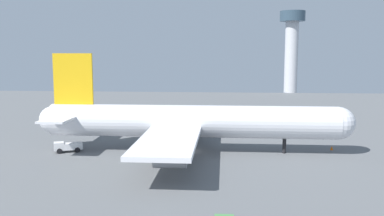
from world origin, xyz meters
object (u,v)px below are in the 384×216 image
at_px(cargo_airplane, 191,122).
at_px(cargo_loader, 68,146).
at_px(safety_cone_nose, 332,148).
at_px(control_tower, 292,43).

distance_m(cargo_airplane, cargo_loader, 23.96).
bearing_deg(cargo_airplane, safety_cone_nose, 6.81).
height_order(cargo_airplane, safety_cone_nose, cargo_airplane).
height_order(cargo_airplane, control_tower, control_tower).
height_order(cargo_loader, control_tower, control_tower).
relative_size(safety_cone_nose, control_tower, 0.02).
xyz_separation_m(safety_cone_nose, control_tower, (10.45, 119.29, 22.71)).
bearing_deg(control_tower, cargo_loader, -116.07).
bearing_deg(cargo_airplane, control_tower, 72.89).
relative_size(cargo_loader, control_tower, 0.15).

